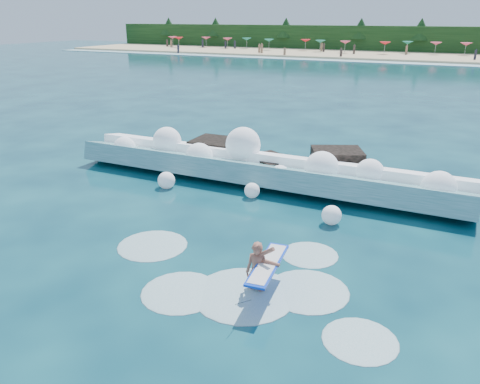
% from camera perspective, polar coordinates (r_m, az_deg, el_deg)
% --- Properties ---
extents(ground, '(200.00, 200.00, 0.00)m').
position_cam_1_polar(ground, '(15.56, -8.24, -5.64)').
color(ground, '#072C3A').
rests_on(ground, ground).
extents(beach, '(140.00, 20.00, 0.40)m').
position_cam_1_polar(beach, '(90.07, 21.28, 15.12)').
color(beach, tan).
rests_on(beach, ground).
extents(wet_band, '(140.00, 5.00, 0.08)m').
position_cam_1_polar(wet_band, '(79.17, 20.46, 14.52)').
color(wet_band, silver).
rests_on(wet_band, ground).
extents(treeline, '(140.00, 4.00, 5.00)m').
position_cam_1_polar(treeline, '(99.89, 22.04, 16.78)').
color(treeline, black).
rests_on(treeline, ground).
extents(breaking_wave, '(17.36, 2.73, 1.50)m').
position_cam_1_polar(breaking_wave, '(20.47, 2.40, 2.68)').
color(breaking_wave, teal).
rests_on(breaking_wave, ground).
extents(rock_cluster, '(8.38, 3.59, 1.52)m').
position_cam_1_polar(rock_cluster, '(21.95, 3.59, 3.80)').
color(rock_cluster, black).
rests_on(rock_cluster, ground).
extents(surfer_with_board, '(0.99, 2.90, 1.71)m').
position_cam_1_polar(surfer_with_board, '(12.33, 2.38, -9.59)').
color(surfer_with_board, '#975946').
rests_on(surfer_with_board, ground).
extents(wave_spray, '(15.24, 4.72, 2.27)m').
position_cam_1_polar(wave_spray, '(20.24, 2.36, 3.98)').
color(wave_spray, white).
rests_on(wave_spray, ground).
extents(surf_foam, '(8.94, 5.41, 0.14)m').
position_cam_1_polar(surf_foam, '(13.03, 0.12, -11.01)').
color(surf_foam, silver).
rests_on(surf_foam, ground).
extents(beach_umbrellas, '(110.75, 5.94, 0.50)m').
position_cam_1_polar(beach_umbrellas, '(92.25, 21.47, 16.49)').
color(beach_umbrellas, '#D94064').
rests_on(beach_umbrellas, ground).
extents(beachgoers, '(103.86, 13.02, 1.93)m').
position_cam_1_polar(beachgoers, '(87.16, 25.91, 14.97)').
color(beachgoers, '#3F332D').
rests_on(beachgoers, ground).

